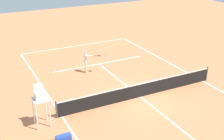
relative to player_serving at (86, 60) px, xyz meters
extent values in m
plane|color=#D37A4C|center=(-1.57, 5.23, -1.06)|extent=(60.00, 60.00, 0.00)
cube|color=white|center=(-1.57, -6.42, -1.06)|extent=(10.53, 0.10, 0.01)
cube|color=white|center=(-6.84, 5.23, -1.06)|extent=(0.10, 23.31, 0.01)
cube|color=white|center=(3.70, 5.23, -1.06)|extent=(0.10, 23.31, 0.01)
cube|color=white|center=(-1.57, -1.18, -1.06)|extent=(7.90, 0.10, 0.01)
cube|color=white|center=(-1.57, 5.23, -1.06)|extent=(0.10, 12.82, 0.01)
cylinder|color=#4C4C51|center=(-7.14, 5.23, -0.53)|extent=(0.10, 0.10, 1.07)
cylinder|color=#4C4C51|center=(4.00, 5.23, -0.53)|extent=(0.10, 0.10, 1.07)
cube|color=black|center=(-1.57, 5.23, -0.61)|extent=(11.13, 0.03, 0.91)
cube|color=white|center=(-1.57, 5.23, -0.13)|extent=(11.13, 0.04, 0.06)
cylinder|color=beige|center=(0.01, -0.12, -0.65)|extent=(0.12, 0.12, 0.83)
cylinder|color=beige|center=(0.08, 0.07, -0.65)|extent=(0.12, 0.12, 0.83)
cylinder|color=white|center=(0.05, -0.02, 0.09)|extent=(0.28, 0.28, 0.65)
sphere|color=beige|center=(0.05, -0.02, 0.60)|extent=(0.23, 0.23, 0.23)
cylinder|color=beige|center=(-0.02, -0.20, 0.12)|extent=(0.09, 0.09, 0.57)
cylinder|color=beige|center=(-0.16, 0.25, 0.34)|extent=(0.57, 0.29, 0.09)
cylinder|color=black|center=(-0.55, 0.40, 0.34)|extent=(0.26, 0.13, 0.04)
ellipsoid|color=red|center=(-0.82, 0.50, 0.34)|extent=(0.40, 0.37, 0.04)
sphere|color=#CCE033|center=(-1.22, 2.17, -1.03)|extent=(0.07, 0.07, 0.07)
cylinder|color=silver|center=(4.55, 5.92, -0.29)|extent=(0.07, 0.07, 1.55)
cylinder|color=silver|center=(5.25, 5.92, -0.29)|extent=(0.07, 0.07, 1.55)
cylinder|color=silver|center=(4.55, 5.22, -0.29)|extent=(0.07, 0.07, 1.55)
cylinder|color=silver|center=(5.25, 5.22, -0.29)|extent=(0.07, 0.07, 1.55)
cube|color=silver|center=(4.90, 5.57, 0.52)|extent=(0.80, 0.80, 0.06)
cube|color=silver|center=(4.90, 5.57, 0.75)|extent=(0.50, 0.44, 0.40)
cube|color=silver|center=(4.90, 5.37, 1.10)|extent=(0.50, 0.06, 0.50)
cube|color=#2647B7|center=(4.33, 7.42, -0.91)|extent=(0.76, 0.32, 0.30)
camera|label=1|loc=(7.76, 19.55, 8.05)|focal=47.76mm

